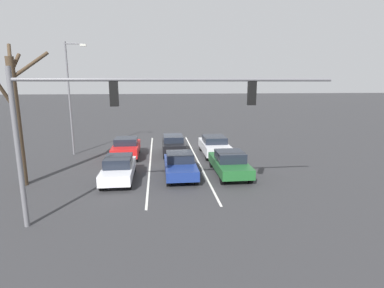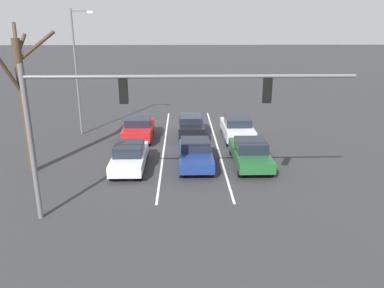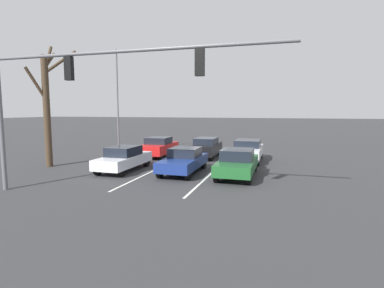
% 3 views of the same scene
% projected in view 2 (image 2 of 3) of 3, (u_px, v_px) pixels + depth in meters
% --- Properties ---
extents(ground_plane, '(240.00, 240.00, 0.00)m').
position_uv_depth(ground_plane, '(190.00, 131.00, 28.16)').
color(ground_plane, '#333335').
extents(lane_stripe_left_divider, '(0.12, 17.95, 0.01)m').
position_uv_depth(lane_stripe_left_divider, '(216.00, 143.00, 25.38)').
color(lane_stripe_left_divider, silver).
rests_on(lane_stripe_left_divider, ground_plane).
extents(lane_stripe_center_divider, '(0.12, 17.95, 0.01)m').
position_uv_depth(lane_stripe_center_divider, '(165.00, 144.00, 25.28)').
color(lane_stripe_center_divider, silver).
rests_on(lane_stripe_center_divider, ground_plane).
extents(car_darkgreen_leftlane_front, '(1.89, 4.70, 1.52)m').
position_uv_depth(car_darkgreen_leftlane_front, '(250.00, 152.00, 21.24)').
color(car_darkgreen_leftlane_front, '#1E5928').
rests_on(car_darkgreen_leftlane_front, ground_plane).
extents(car_white_rightlane_front, '(1.73, 4.41, 1.47)m').
position_uv_depth(car_white_rightlane_front, '(130.00, 156.00, 20.73)').
color(car_white_rightlane_front, silver).
rests_on(car_white_rightlane_front, ground_plane).
extents(car_navy_midlane_front, '(1.85, 4.43, 1.45)m').
position_uv_depth(car_navy_midlane_front, '(195.00, 153.00, 21.20)').
color(car_navy_midlane_front, navy).
rests_on(car_navy_midlane_front, ground_plane).
extents(car_silver_leftlane_second, '(1.94, 4.48, 1.53)m').
position_uv_depth(car_silver_leftlane_second, '(237.00, 128.00, 26.16)').
color(car_silver_leftlane_second, silver).
rests_on(car_silver_leftlane_second, ground_plane).
extents(car_black_midlane_second, '(1.74, 4.14, 1.53)m').
position_uv_depth(car_black_midlane_second, '(191.00, 125.00, 26.77)').
color(car_black_midlane_second, black).
rests_on(car_black_midlane_second, ground_plane).
extents(car_red_rightlane_second, '(1.92, 4.08, 1.53)m').
position_uv_depth(car_red_rightlane_second, '(138.00, 128.00, 26.04)').
color(car_red_rightlane_second, red).
rests_on(car_red_rightlane_second, ground_plane).
extents(traffic_signal_gantry, '(12.65, 0.37, 6.34)m').
position_uv_depth(traffic_signal_gantry, '(131.00, 107.00, 14.34)').
color(traffic_signal_gantry, slate).
rests_on(traffic_signal_gantry, ground_plane).
extents(street_lamp_right_shoulder, '(1.60, 0.24, 8.72)m').
position_uv_depth(street_lamp_right_shoulder, '(78.00, 66.00, 26.01)').
color(street_lamp_right_shoulder, slate).
rests_on(street_lamp_right_shoulder, ground_plane).
extents(bare_tree_near, '(2.40, 2.39, 7.84)m').
position_uv_depth(bare_tree_near, '(24.00, 98.00, 19.41)').
color(bare_tree_near, '#423323').
rests_on(bare_tree_near, ground_plane).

